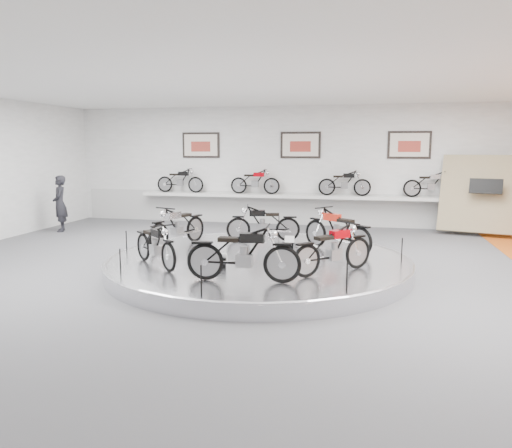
% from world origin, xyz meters
% --- Properties ---
extents(floor, '(16.00, 16.00, 0.00)m').
position_xyz_m(floor, '(0.00, 0.00, 0.00)').
color(floor, '#555557').
rests_on(floor, ground).
extents(ceiling, '(16.00, 16.00, 0.00)m').
position_xyz_m(ceiling, '(0.00, 0.00, 4.00)').
color(ceiling, white).
rests_on(ceiling, wall_back).
extents(wall_back, '(16.00, 0.00, 16.00)m').
position_xyz_m(wall_back, '(0.00, 7.00, 2.00)').
color(wall_back, white).
rests_on(wall_back, floor).
extents(wall_front, '(16.00, 0.00, 16.00)m').
position_xyz_m(wall_front, '(0.00, -7.00, 2.00)').
color(wall_front, white).
rests_on(wall_front, floor).
extents(dado_band, '(15.68, 0.04, 1.10)m').
position_xyz_m(dado_band, '(0.00, 6.98, 0.55)').
color(dado_band, '#BCBCBA').
rests_on(dado_band, floor).
extents(display_platform, '(6.40, 6.40, 0.30)m').
position_xyz_m(display_platform, '(0.00, 0.30, 0.15)').
color(display_platform, silver).
rests_on(display_platform, floor).
extents(platform_rim, '(6.40, 6.40, 0.10)m').
position_xyz_m(platform_rim, '(0.00, 0.30, 0.27)').
color(platform_rim, '#B2B2BA').
rests_on(platform_rim, display_platform).
extents(shelf, '(11.00, 0.55, 0.10)m').
position_xyz_m(shelf, '(0.00, 6.70, 1.00)').
color(shelf, silver).
rests_on(shelf, wall_back).
extents(poster_left, '(1.35, 0.06, 0.88)m').
position_xyz_m(poster_left, '(-3.50, 6.96, 2.70)').
color(poster_left, silver).
rests_on(poster_left, wall_back).
extents(poster_center, '(1.35, 0.06, 0.88)m').
position_xyz_m(poster_center, '(0.00, 6.96, 2.70)').
color(poster_center, silver).
rests_on(poster_center, wall_back).
extents(poster_right, '(1.35, 0.06, 0.88)m').
position_xyz_m(poster_right, '(3.50, 6.96, 2.70)').
color(poster_right, silver).
rests_on(poster_right, wall_back).
extents(display_panel, '(2.56, 1.52, 2.30)m').
position_xyz_m(display_panel, '(5.60, 6.10, 1.25)').
color(display_panel, '#958660').
rests_on(display_panel, floor).
extents(shelf_bike_a, '(1.22, 0.43, 0.73)m').
position_xyz_m(shelf_bike_a, '(-4.20, 6.70, 1.42)').
color(shelf_bike_a, black).
rests_on(shelf_bike_a, shelf).
extents(shelf_bike_b, '(1.22, 0.43, 0.73)m').
position_xyz_m(shelf_bike_b, '(-1.50, 6.70, 1.42)').
color(shelf_bike_b, '#950009').
rests_on(shelf_bike_b, shelf).
extents(shelf_bike_c, '(1.22, 0.43, 0.73)m').
position_xyz_m(shelf_bike_c, '(1.50, 6.70, 1.42)').
color(shelf_bike_c, black).
rests_on(shelf_bike_c, shelf).
extents(shelf_bike_d, '(1.22, 0.43, 0.73)m').
position_xyz_m(shelf_bike_d, '(4.20, 6.70, 1.42)').
color(shelf_bike_d, '#BABAC0').
rests_on(shelf_bike_d, shelf).
extents(bike_a, '(1.67, 1.51, 0.98)m').
position_xyz_m(bike_a, '(1.59, 1.27, 0.79)').
color(bike_a, red).
rests_on(bike_a, display_platform).
extents(bike_b, '(1.63, 0.86, 0.91)m').
position_xyz_m(bike_b, '(-0.28, 2.13, 0.76)').
color(bike_b, black).
rests_on(bike_b, display_platform).
extents(bike_c, '(1.09, 1.75, 0.97)m').
position_xyz_m(bike_c, '(-2.12, 1.08, 0.78)').
color(bike_c, '#BABAC0').
rests_on(bike_c, display_platform).
extents(bike_d, '(1.45, 1.38, 0.87)m').
position_xyz_m(bike_d, '(-1.82, -0.90, 0.74)').
color(bike_d, black).
rests_on(bike_d, display_platform).
extents(bike_e, '(1.74, 0.70, 1.00)m').
position_xyz_m(bike_e, '(0.15, -1.66, 0.80)').
color(bike_e, black).
rests_on(bike_e, display_platform).
extents(bike_f, '(1.51, 1.52, 0.93)m').
position_xyz_m(bike_f, '(1.63, -0.71, 0.77)').
color(bike_f, '#950009').
rests_on(bike_f, display_platform).
extents(visitor, '(0.69, 0.77, 1.76)m').
position_xyz_m(visitor, '(-7.16, 3.98, 0.88)').
color(visitor, black).
rests_on(visitor, floor).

